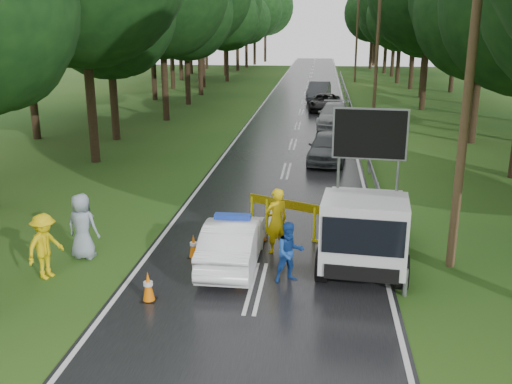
# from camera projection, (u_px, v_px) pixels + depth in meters

# --- Properties ---
(ground) EXTENTS (160.00, 160.00, 0.00)m
(ground) POSITION_uv_depth(u_px,v_px,m) (256.00, 288.00, 14.50)
(ground) COLOR #194513
(ground) RESTS_ON ground
(road) EXTENTS (7.00, 140.00, 0.02)m
(road) POSITION_uv_depth(u_px,v_px,m) (301.00, 112.00, 43.08)
(road) COLOR black
(road) RESTS_ON ground
(guardrail) EXTENTS (0.12, 60.06, 0.70)m
(guardrail) POSITION_uv_depth(u_px,v_px,m) (351.00, 107.00, 42.20)
(guardrail) COLOR gray
(guardrail) RESTS_ON ground
(utility_pole_near) EXTENTS (1.40, 0.24, 10.00)m
(utility_pole_near) POSITION_uv_depth(u_px,v_px,m) (469.00, 81.00, 14.40)
(utility_pole_near) COLOR #4E3A24
(utility_pole_near) RESTS_ON ground
(utility_pole_mid) EXTENTS (1.40, 0.24, 10.00)m
(utility_pole_mid) POSITION_uv_depth(u_px,v_px,m) (377.00, 45.00, 39.17)
(utility_pole_mid) COLOR #4E3A24
(utility_pole_mid) RESTS_ON ground
(utility_pole_far) EXTENTS (1.40, 0.24, 10.00)m
(utility_pole_far) POSITION_uv_depth(u_px,v_px,m) (357.00, 36.00, 63.94)
(utility_pole_far) COLOR #4E3A24
(utility_pole_far) RESTS_ON ground
(police_sedan) EXTENTS (1.42, 4.05, 1.47)m
(police_sedan) POSITION_uv_depth(u_px,v_px,m) (233.00, 242.00, 15.73)
(police_sedan) COLOR white
(police_sedan) RESTS_ON ground
(work_truck) EXTENTS (2.73, 5.34, 4.11)m
(work_truck) POSITION_uv_depth(u_px,v_px,m) (364.00, 225.00, 15.75)
(work_truck) COLOR gray
(work_truck) RESTS_ON ground
(barrier) EXTENTS (2.66, 1.27, 1.20)m
(barrier) POSITION_uv_depth(u_px,v_px,m) (290.00, 209.00, 17.72)
(barrier) COLOR yellow
(barrier) RESTS_ON ground
(officer) EXTENTS (0.86, 0.79, 1.96)m
(officer) POSITION_uv_depth(u_px,v_px,m) (276.00, 221.00, 16.47)
(officer) COLOR yellow
(officer) RESTS_ON ground
(civilian) EXTENTS (0.97, 0.88, 1.61)m
(civilian) POSITION_uv_depth(u_px,v_px,m) (290.00, 252.00, 14.66)
(civilian) COLOR #174298
(civilian) RESTS_ON ground
(bystander_left) EXTENTS (1.01, 1.30, 1.77)m
(bystander_left) POSITION_uv_depth(u_px,v_px,m) (45.00, 246.00, 14.86)
(bystander_left) COLOR yellow
(bystander_left) RESTS_ON ground
(bystander_right) EXTENTS (1.02, 0.75, 1.91)m
(bystander_right) POSITION_uv_depth(u_px,v_px,m) (82.00, 226.00, 16.12)
(bystander_right) COLOR #8A96A5
(bystander_right) RESTS_ON ground
(queue_car_first) EXTENTS (2.08, 4.42, 1.46)m
(queue_car_first) POSITION_uv_depth(u_px,v_px,m) (327.00, 147.00, 27.51)
(queue_car_first) COLOR #474B4F
(queue_car_first) RESTS_ON ground
(queue_car_second) EXTENTS (2.45, 5.29, 1.50)m
(queue_car_second) POSITION_uv_depth(u_px,v_px,m) (335.00, 115.00, 36.94)
(queue_car_second) COLOR #929499
(queue_car_second) RESTS_ON ground
(queue_car_third) EXTENTS (2.56, 4.79, 1.28)m
(queue_car_third) POSITION_uv_depth(u_px,v_px,m) (325.00, 102.00, 43.80)
(queue_car_third) COLOR black
(queue_car_third) RESTS_ON ground
(queue_car_fourth) EXTENTS (2.15, 5.05, 1.62)m
(queue_car_fourth) POSITION_uv_depth(u_px,v_px,m) (319.00, 91.00, 49.52)
(queue_car_fourth) COLOR #404248
(queue_car_fourth) RESTS_ON ground
(cone_near_left) EXTENTS (0.36, 0.36, 0.77)m
(cone_near_left) POSITION_uv_depth(u_px,v_px,m) (148.00, 287.00, 13.72)
(cone_near_left) COLOR black
(cone_near_left) RESTS_ON ground
(cone_center) EXTENTS (0.32, 0.32, 0.68)m
(cone_center) POSITION_uv_depth(u_px,v_px,m) (238.00, 275.00, 14.46)
(cone_center) COLOR black
(cone_center) RESTS_ON ground
(cone_far) EXTENTS (0.38, 0.38, 0.80)m
(cone_far) POSITION_uv_depth(u_px,v_px,m) (262.00, 229.00, 17.57)
(cone_far) COLOR black
(cone_far) RESTS_ON ground
(cone_left_mid) EXTENTS (0.33, 0.33, 0.71)m
(cone_left_mid) POSITION_uv_depth(u_px,v_px,m) (194.00, 246.00, 16.29)
(cone_left_mid) COLOR black
(cone_left_mid) RESTS_ON ground
(cone_right) EXTENTS (0.35, 0.35, 0.75)m
(cone_right) POSITION_uv_depth(u_px,v_px,m) (347.00, 235.00, 17.09)
(cone_right) COLOR black
(cone_right) RESTS_ON ground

